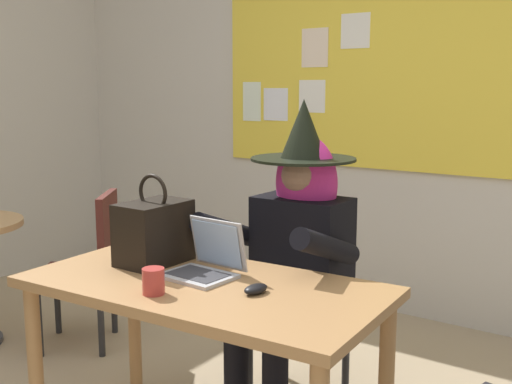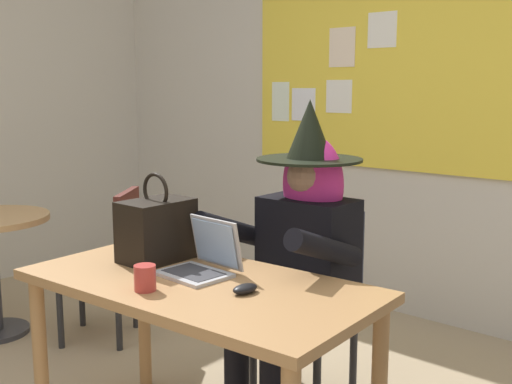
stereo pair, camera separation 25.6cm
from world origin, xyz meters
name	(u,v)px [view 1 (the left image)]	position (x,y,z in m)	size (l,w,h in m)	color
wall_back_bulletin	(387,102)	(0.00, 2.18, 1.38)	(5.53, 2.23, 2.72)	beige
desk_main	(204,306)	(0.16, 0.14, 0.65)	(1.43, 0.78, 0.74)	#A37547
chair_at_desk	(307,292)	(0.20, 0.85, 0.51)	(0.46, 0.46, 0.91)	#2D3347
person_costumed	(295,239)	(0.21, 0.73, 0.80)	(0.59, 0.70, 1.42)	black
laptop	(206,263)	(0.12, 0.21, 0.79)	(0.28, 0.26, 0.21)	#B7B7BC
computer_mouse	(256,289)	(0.41, 0.14, 0.76)	(0.06, 0.10, 0.03)	black
handbag	(154,232)	(-0.17, 0.22, 0.88)	(0.20, 0.30, 0.38)	black
coffee_mug	(153,281)	(0.11, -0.07, 0.79)	(0.08, 0.08, 0.10)	#B23833
chair_spare_by_window	(90,262)	(-1.11, 0.65, 0.49)	(0.59, 0.59, 0.89)	#4C1E19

